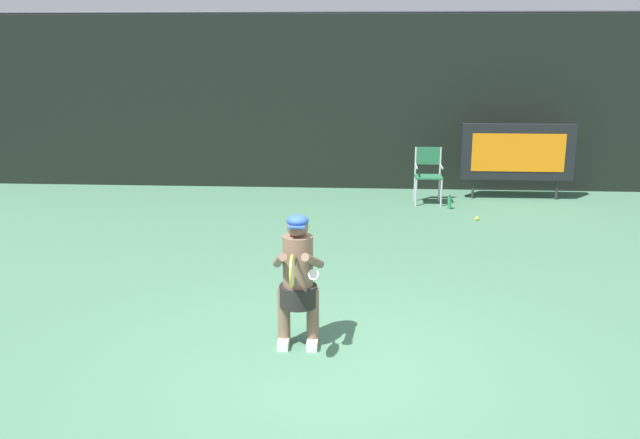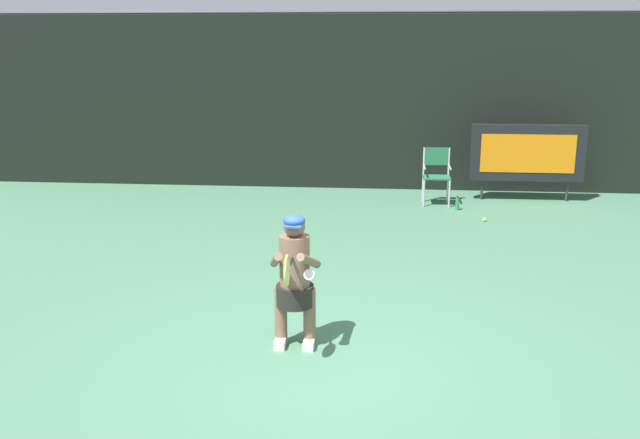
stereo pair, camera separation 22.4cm
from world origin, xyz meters
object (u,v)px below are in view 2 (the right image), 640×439
(umpire_chair, at_px, (436,172))
(tennis_ball_loose, at_px, (484,220))
(tennis_racket, at_px, (287,270))
(tennis_player, at_px, (295,277))
(water_bottle, at_px, (457,204))
(scoreboard, at_px, (527,153))

(umpire_chair, xyz_separation_m, tennis_ball_loose, (0.77, -1.29, -0.58))
(tennis_racket, height_order, tennis_ball_loose, tennis_racket)
(tennis_player, xyz_separation_m, tennis_ball_loose, (2.67, 5.34, -0.72))
(umpire_chair, bearing_deg, tennis_racket, -104.97)
(tennis_ball_loose, bearing_deg, water_bottle, 116.06)
(scoreboard, relative_size, umpire_chair, 2.04)
(scoreboard, relative_size, water_bottle, 8.30)
(water_bottle, relative_size, tennis_ball_loose, 3.90)
(tennis_racket, relative_size, tennis_ball_loose, 8.85)
(scoreboard, xyz_separation_m, tennis_racket, (-3.67, -7.60, 0.05))
(water_bottle, height_order, tennis_player, tennis_player)
(scoreboard, bearing_deg, tennis_ball_loose, -119.63)
(scoreboard, bearing_deg, water_bottle, -145.64)
(tennis_player, bearing_deg, tennis_racket, -90.66)
(water_bottle, distance_m, tennis_ball_loose, 0.90)
(tennis_player, relative_size, tennis_racket, 2.34)
(umpire_chair, xyz_separation_m, water_bottle, (0.37, -0.49, -0.50))
(scoreboard, xyz_separation_m, tennis_player, (-3.67, -7.10, -0.19))
(umpire_chair, distance_m, tennis_player, 6.90)
(water_bottle, height_order, tennis_racket, tennis_racket)
(water_bottle, bearing_deg, tennis_racket, -108.94)
(scoreboard, distance_m, tennis_racket, 8.44)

